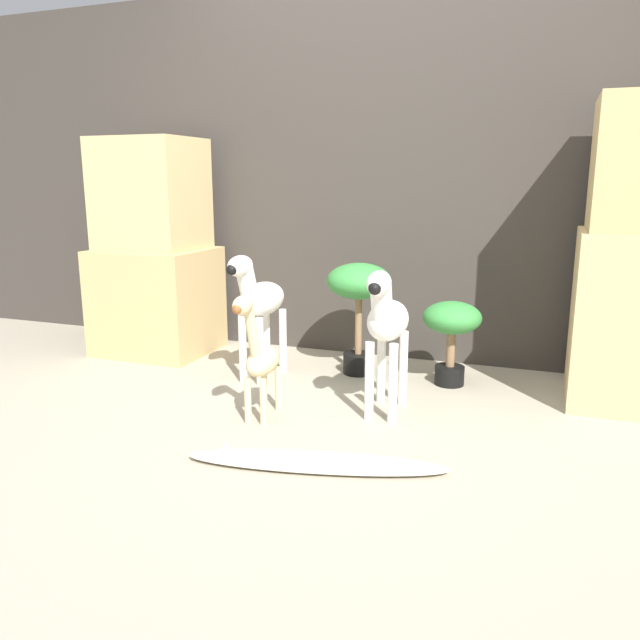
{
  "coord_description": "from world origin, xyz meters",
  "views": [
    {
      "loc": [
        0.92,
        -2.38,
        1.08
      ],
      "look_at": [
        -0.14,
        0.49,
        0.39
      ],
      "focal_mm": 35.0,
      "sensor_mm": 36.0,
      "label": 1
    }
  ],
  "objects_px": {
    "giraffe_figurine": "(259,356)",
    "zebra_left": "(258,300)",
    "potted_palm_back": "(359,291)",
    "surfboard": "(315,462)",
    "potted_palm_front": "(452,326)",
    "zebra_right": "(386,322)"
  },
  "relations": [
    {
      "from": "giraffe_figurine",
      "to": "potted_palm_back",
      "type": "xyz_separation_m",
      "value": [
        0.22,
        0.82,
        0.17
      ]
    },
    {
      "from": "zebra_right",
      "to": "zebra_left",
      "type": "xyz_separation_m",
      "value": [
        -0.78,
        0.28,
        0.0
      ]
    },
    {
      "from": "zebra_left",
      "to": "potted_palm_front",
      "type": "height_order",
      "value": "zebra_left"
    },
    {
      "from": "zebra_left",
      "to": "surfboard",
      "type": "height_order",
      "value": "zebra_left"
    },
    {
      "from": "potted_palm_front",
      "to": "surfboard",
      "type": "relative_size",
      "value": 0.44
    },
    {
      "from": "zebra_left",
      "to": "giraffe_figurine",
      "type": "distance_m",
      "value": 0.61
    },
    {
      "from": "zebra_right",
      "to": "giraffe_figurine",
      "type": "bearing_deg",
      "value": -154.06
    },
    {
      "from": "giraffe_figurine",
      "to": "zebra_left",
      "type": "bearing_deg",
      "value": 115.9
    },
    {
      "from": "potted_palm_front",
      "to": "surfboard",
      "type": "distance_m",
      "value": 1.26
    },
    {
      "from": "giraffe_figurine",
      "to": "surfboard",
      "type": "xyz_separation_m",
      "value": [
        0.41,
        -0.37,
        -0.28
      ]
    },
    {
      "from": "zebra_right",
      "to": "giraffe_figurine",
      "type": "xyz_separation_m",
      "value": [
        -0.52,
        -0.25,
        -0.14
      ]
    },
    {
      "from": "zebra_left",
      "to": "surfboard",
      "type": "distance_m",
      "value": 1.2
    },
    {
      "from": "zebra_left",
      "to": "surfboard",
      "type": "relative_size",
      "value": 0.68
    },
    {
      "from": "giraffe_figurine",
      "to": "potted_palm_front",
      "type": "height_order",
      "value": "giraffe_figurine"
    },
    {
      "from": "zebra_left",
      "to": "potted_palm_back",
      "type": "xyz_separation_m",
      "value": [
        0.48,
        0.29,
        0.03
      ]
    },
    {
      "from": "potted_palm_front",
      "to": "zebra_left",
      "type": "bearing_deg",
      "value": -164.72
    },
    {
      "from": "potted_palm_front",
      "to": "surfboard",
      "type": "bearing_deg",
      "value": -105.58
    },
    {
      "from": "zebra_right",
      "to": "giraffe_figurine",
      "type": "distance_m",
      "value": 0.59
    },
    {
      "from": "giraffe_figurine",
      "to": "surfboard",
      "type": "relative_size",
      "value": 0.59
    },
    {
      "from": "giraffe_figurine",
      "to": "potted_palm_front",
      "type": "bearing_deg",
      "value": 47.59
    },
    {
      "from": "potted_palm_front",
      "to": "potted_palm_back",
      "type": "xyz_separation_m",
      "value": [
        -0.52,
        0.02,
        0.15
      ]
    },
    {
      "from": "zebra_right",
      "to": "potted_palm_back",
      "type": "relative_size",
      "value": 1.12
    }
  ]
}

